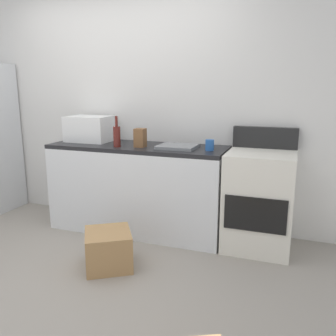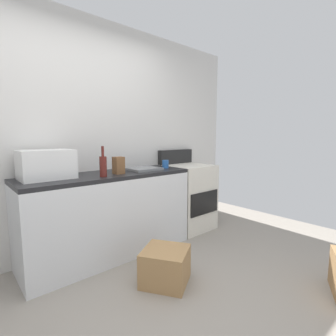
{
  "view_description": "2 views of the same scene",
  "coord_description": "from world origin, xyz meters",
  "px_view_note": "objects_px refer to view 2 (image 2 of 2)",
  "views": [
    {
      "loc": [
        1.79,
        -2.0,
        1.46
      ],
      "look_at": [
        0.78,
        0.77,
        0.79
      ],
      "focal_mm": 37.74,
      "sensor_mm": 36.0,
      "label": 1
    },
    {
      "loc": [
        -0.96,
        -1.21,
        1.29
      ],
      "look_at": [
        0.85,
        0.86,
        0.95
      ],
      "focal_mm": 26.74,
      "sensor_mm": 36.0,
      "label": 2
    }
  ],
  "objects_px": {
    "stove_oven": "(188,195)",
    "knife_block": "(119,165)",
    "coffee_mug": "(165,164)",
    "cardboard_box_large": "(165,266)",
    "microwave": "(46,164)",
    "wine_bottle": "(103,166)"
  },
  "relations": [
    {
      "from": "coffee_mug",
      "to": "cardboard_box_large",
      "type": "xyz_separation_m",
      "value": [
        -0.66,
        -0.77,
        -0.8
      ]
    },
    {
      "from": "stove_oven",
      "to": "knife_block",
      "type": "relative_size",
      "value": 6.11
    },
    {
      "from": "coffee_mug",
      "to": "knife_block",
      "type": "xyz_separation_m",
      "value": [
        -0.68,
        -0.04,
        0.04
      ]
    },
    {
      "from": "microwave",
      "to": "coffee_mug",
      "type": "distance_m",
      "value": 1.36
    },
    {
      "from": "microwave",
      "to": "knife_block",
      "type": "bearing_deg",
      "value": -13.72
    },
    {
      "from": "wine_bottle",
      "to": "microwave",
      "type": "bearing_deg",
      "value": 152.2
    },
    {
      "from": "knife_block",
      "to": "cardboard_box_large",
      "type": "distance_m",
      "value": 1.11
    },
    {
      "from": "coffee_mug",
      "to": "knife_block",
      "type": "height_order",
      "value": "knife_block"
    },
    {
      "from": "microwave",
      "to": "coffee_mug",
      "type": "height_order",
      "value": "microwave"
    },
    {
      "from": "cardboard_box_large",
      "to": "coffee_mug",
      "type": "bearing_deg",
      "value": 49.39
    },
    {
      "from": "microwave",
      "to": "cardboard_box_large",
      "type": "xyz_separation_m",
      "value": [
        0.69,
        -0.89,
        -0.88
      ]
    },
    {
      "from": "wine_bottle",
      "to": "coffee_mug",
      "type": "height_order",
      "value": "wine_bottle"
    },
    {
      "from": "coffee_mug",
      "to": "knife_block",
      "type": "relative_size",
      "value": 0.56
    },
    {
      "from": "knife_block",
      "to": "microwave",
      "type": "bearing_deg",
      "value": 166.28
    },
    {
      "from": "cardboard_box_large",
      "to": "microwave",
      "type": "bearing_deg",
      "value": 127.68
    },
    {
      "from": "cardboard_box_large",
      "to": "knife_block",
      "type": "bearing_deg",
      "value": 91.96
    },
    {
      "from": "microwave",
      "to": "wine_bottle",
      "type": "bearing_deg",
      "value": -27.8
    },
    {
      "from": "wine_bottle",
      "to": "coffee_mug",
      "type": "xyz_separation_m",
      "value": [
        0.9,
        0.11,
        -0.06
      ]
    },
    {
      "from": "stove_oven",
      "to": "coffee_mug",
      "type": "distance_m",
      "value": 0.67
    },
    {
      "from": "microwave",
      "to": "wine_bottle",
      "type": "relative_size",
      "value": 1.53
    },
    {
      "from": "microwave",
      "to": "knife_block",
      "type": "height_order",
      "value": "microwave"
    },
    {
      "from": "stove_oven",
      "to": "microwave",
      "type": "relative_size",
      "value": 2.39
    }
  ]
}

